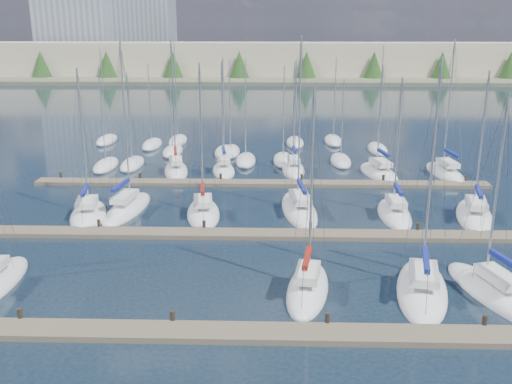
{
  "coord_description": "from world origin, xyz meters",
  "views": [
    {
      "loc": [
        1.11,
        -23.38,
        15.09
      ],
      "look_at": [
        0.0,
        14.0,
        4.0
      ],
      "focal_mm": 40.0,
      "sensor_mm": 36.0,
      "label": 1
    }
  ],
  "objects_px": {
    "sailboat_m": "(474,215)",
    "sailboat_o": "(224,170)",
    "sailboat_f": "(492,292)",
    "sailboat_n": "(176,170)",
    "sailboat_e": "(422,289)",
    "sailboat_k": "(299,209)",
    "sailboat_j": "(203,213)",
    "sailboat_l": "(394,214)",
    "sailboat_h": "(88,215)",
    "sailboat_r": "(445,173)",
    "sailboat_d": "(308,288)",
    "sailboat_q": "(379,173)",
    "sailboat_p": "(293,169)",
    "sailboat_i": "(127,208)"
  },
  "relations": [
    {
      "from": "sailboat_j",
      "to": "sailboat_n",
      "type": "bearing_deg",
      "value": 100.77
    },
    {
      "from": "sailboat_n",
      "to": "sailboat_l",
      "type": "distance_m",
      "value": 24.32
    },
    {
      "from": "sailboat_q",
      "to": "sailboat_h",
      "type": "bearing_deg",
      "value": -160.51
    },
    {
      "from": "sailboat_f",
      "to": "sailboat_d",
      "type": "bearing_deg",
      "value": 164.87
    },
    {
      "from": "sailboat_d",
      "to": "sailboat_m",
      "type": "xyz_separation_m",
      "value": [
        14.25,
        13.68,
        -0.01
      ]
    },
    {
      "from": "sailboat_d",
      "to": "sailboat_f",
      "type": "distance_m",
      "value": 10.63
    },
    {
      "from": "sailboat_j",
      "to": "sailboat_l",
      "type": "relative_size",
      "value": 1.09
    },
    {
      "from": "sailboat_d",
      "to": "sailboat_m",
      "type": "height_order",
      "value": "sailboat_d"
    },
    {
      "from": "sailboat_f",
      "to": "sailboat_o",
      "type": "xyz_separation_m",
      "value": [
        -17.91,
        27.9,
        0.02
      ]
    },
    {
      "from": "sailboat_f",
      "to": "sailboat_n",
      "type": "bearing_deg",
      "value": 115.44
    },
    {
      "from": "sailboat_e",
      "to": "sailboat_m",
      "type": "relative_size",
      "value": 1.14
    },
    {
      "from": "sailboat_j",
      "to": "sailboat_e",
      "type": "distance_m",
      "value": 19.75
    },
    {
      "from": "sailboat_r",
      "to": "sailboat_q",
      "type": "distance_m",
      "value": 6.88
    },
    {
      "from": "sailboat_o",
      "to": "sailboat_e",
      "type": "bearing_deg",
      "value": -71.21
    },
    {
      "from": "sailboat_m",
      "to": "sailboat_o",
      "type": "height_order",
      "value": "sailboat_m"
    },
    {
      "from": "sailboat_n",
      "to": "sailboat_i",
      "type": "xyz_separation_m",
      "value": [
        -1.97,
        -12.91,
        -0.01
      ]
    },
    {
      "from": "sailboat_e",
      "to": "sailboat_k",
      "type": "height_order",
      "value": "sailboat_k"
    },
    {
      "from": "sailboat_i",
      "to": "sailboat_h",
      "type": "distance_m",
      "value": 3.25
    },
    {
      "from": "sailboat_p",
      "to": "sailboat_i",
      "type": "relative_size",
      "value": 0.84
    },
    {
      "from": "sailboat_d",
      "to": "sailboat_f",
      "type": "relative_size",
      "value": 1.02
    },
    {
      "from": "sailboat_k",
      "to": "sailboat_i",
      "type": "xyz_separation_m",
      "value": [
        -14.4,
        -0.27,
        0.01
      ]
    },
    {
      "from": "sailboat_h",
      "to": "sailboat_f",
      "type": "bearing_deg",
      "value": -36.6
    },
    {
      "from": "sailboat_q",
      "to": "sailboat_k",
      "type": "relative_size",
      "value": 0.8
    },
    {
      "from": "sailboat_j",
      "to": "sailboat_f",
      "type": "bearing_deg",
      "value": -44.17
    },
    {
      "from": "sailboat_m",
      "to": "sailboat_o",
      "type": "xyz_separation_m",
      "value": [
        -21.53,
        14.03,
        0.02
      ]
    },
    {
      "from": "sailboat_f",
      "to": "sailboat_h",
      "type": "bearing_deg",
      "value": 140.5
    },
    {
      "from": "sailboat_j",
      "to": "sailboat_m",
      "type": "height_order",
      "value": "sailboat_j"
    },
    {
      "from": "sailboat_k",
      "to": "sailboat_e",
      "type": "bearing_deg",
      "value": -71.36
    },
    {
      "from": "sailboat_p",
      "to": "sailboat_j",
      "type": "bearing_deg",
      "value": -119.45
    },
    {
      "from": "sailboat_r",
      "to": "sailboat_l",
      "type": "distance_m",
      "value": 15.59
    },
    {
      "from": "sailboat_f",
      "to": "sailboat_m",
      "type": "distance_m",
      "value": 14.33
    },
    {
      "from": "sailboat_f",
      "to": "sailboat_m",
      "type": "relative_size",
      "value": 1.0
    },
    {
      "from": "sailboat_m",
      "to": "sailboat_h",
      "type": "relative_size",
      "value": 0.98
    },
    {
      "from": "sailboat_q",
      "to": "sailboat_p",
      "type": "height_order",
      "value": "sailboat_p"
    },
    {
      "from": "sailboat_h",
      "to": "sailboat_q",
      "type": "bearing_deg",
      "value": 17.6
    },
    {
      "from": "sailboat_l",
      "to": "sailboat_e",
      "type": "bearing_deg",
      "value": -92.65
    },
    {
      "from": "sailboat_n",
      "to": "sailboat_j",
      "type": "bearing_deg",
      "value": -82.18
    },
    {
      "from": "sailboat_j",
      "to": "sailboat_h",
      "type": "distance_m",
      "value": 9.31
    },
    {
      "from": "sailboat_l",
      "to": "sailboat_h",
      "type": "distance_m",
      "value": 24.92
    },
    {
      "from": "sailboat_d",
      "to": "sailboat_p",
      "type": "bearing_deg",
      "value": 98.55
    },
    {
      "from": "sailboat_k",
      "to": "sailboat_p",
      "type": "bearing_deg",
      "value": 84.82
    },
    {
      "from": "sailboat_m",
      "to": "sailboat_i",
      "type": "bearing_deg",
      "value": -168.46
    },
    {
      "from": "sailboat_m",
      "to": "sailboat_k",
      "type": "xyz_separation_m",
      "value": [
        -14.12,
        1.2,
        0.01
      ]
    },
    {
      "from": "sailboat_q",
      "to": "sailboat_m",
      "type": "xyz_separation_m",
      "value": [
        5.3,
        -13.56,
        0.0
      ]
    },
    {
      "from": "sailboat_p",
      "to": "sailboat_d",
      "type": "bearing_deg",
      "value": -91.52
    },
    {
      "from": "sailboat_r",
      "to": "sailboat_j",
      "type": "distance_m",
      "value": 27.29
    },
    {
      "from": "sailboat_r",
      "to": "sailboat_i",
      "type": "relative_size",
      "value": 0.99
    },
    {
      "from": "sailboat_e",
      "to": "sailboat_h",
      "type": "height_order",
      "value": "sailboat_e"
    },
    {
      "from": "sailboat_m",
      "to": "sailboat_o",
      "type": "distance_m",
      "value": 25.7
    },
    {
      "from": "sailboat_i",
      "to": "sailboat_p",
      "type": "bearing_deg",
      "value": 50.4
    }
  ]
}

